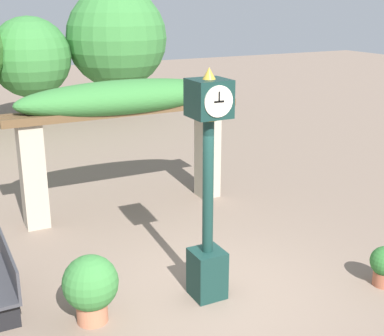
{
  "coord_description": "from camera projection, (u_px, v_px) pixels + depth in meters",
  "views": [
    {
      "loc": [
        -3.59,
        -6.23,
        4.28
      ],
      "look_at": [
        -0.16,
        0.51,
        1.88
      ],
      "focal_mm": 50.0,
      "sensor_mm": 36.0,
      "label": 1
    }
  ],
  "objects": [
    {
      "name": "ground_plane",
      "position": [
        217.0,
        293.0,
        8.14
      ],
      "size": [
        60.0,
        60.0,
        0.0
      ],
      "primitive_type": "plane",
      "color": "#7F6B5B"
    },
    {
      "name": "pedestal_clock",
      "position": [
        208.0,
        194.0,
        7.59
      ],
      "size": [
        0.51,
        0.56,
        3.42
      ],
      "color": "#14332D",
      "rests_on": "ground"
    },
    {
      "name": "pergola",
      "position": [
        125.0,
        111.0,
        10.74
      ],
      "size": [
        4.86,
        1.04,
        2.75
      ],
      "color": "#A89E89",
      "rests_on": "ground"
    },
    {
      "name": "potted_plant_near_left",
      "position": [
        91.0,
        286.0,
        7.28
      ],
      "size": [
        0.77,
        0.77,
        0.98
      ],
      "color": "#B26B4C",
      "rests_on": "ground"
    },
    {
      "name": "park_bench",
      "position": [
        1.0,
        277.0,
        7.72
      ],
      "size": [
        0.42,
        1.68,
        0.89
      ],
      "rotation": [
        0.0,
        0.0,
        -1.57
      ],
      "color": "#38383D",
      "rests_on": "ground"
    },
    {
      "name": "tree_line",
      "position": [
        23.0,
        46.0,
        17.89
      ],
      "size": [
        9.85,
        4.2,
        4.82
      ],
      "color": "brown",
      "rests_on": "ground"
    }
  ]
}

